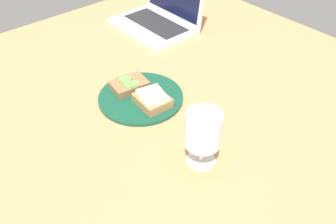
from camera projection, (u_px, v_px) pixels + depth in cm
name	position (u px, v px, depth cm)	size (l,w,h in cm)	color
wooden_table	(165.00, 106.00, 105.83)	(140.00, 140.00, 3.00)	#B27F51
plate	(141.00, 97.00, 105.53)	(23.96, 23.96, 1.10)	#144733
sandwich_with_cheese	(152.00, 99.00, 101.32)	(9.83, 8.51, 3.43)	#937047
sandwich_with_cucumber	(129.00, 85.00, 107.20)	(8.62, 11.02, 2.73)	brown
wine_glass	(203.00, 132.00, 81.85)	(8.33, 8.33, 14.00)	white
laptop	(159.00, 15.00, 137.78)	(30.31, 22.92, 21.83)	silver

